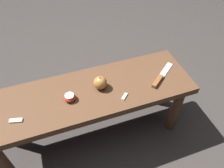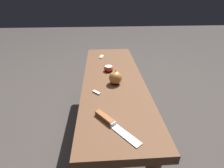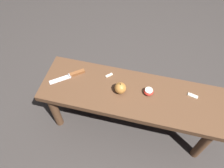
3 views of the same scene
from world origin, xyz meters
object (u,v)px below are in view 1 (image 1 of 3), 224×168
knife (160,78)px  apple_whole (100,83)px  apple_cut (70,97)px  wooden_bench (90,100)px

knife → apple_whole: 0.34m
apple_whole → knife: bearing=171.7°
apple_whole → apple_cut: apple_whole is taller
knife → wooden_bench: bearing=136.3°
wooden_bench → knife: knife is taller
knife → apple_whole: size_ratio=2.50×
wooden_bench → apple_whole: apple_whole is taller
knife → apple_whole: bearing=133.9°
wooden_bench → knife: 0.42m
wooden_bench → apple_cut: 0.14m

